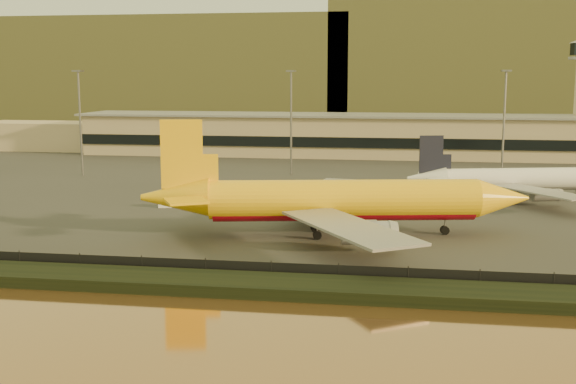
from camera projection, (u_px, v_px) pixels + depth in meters
The scene contains 11 objects.
ground at pixel (274, 255), 98.43m from camera, with size 900.00×900.00×0.00m, color black.
embankment at pixel (247, 285), 81.75m from camera, with size 320.00×7.00×1.40m, color black.
tarmac at pixel (337, 168), 191.05m from camera, with size 320.00×220.00×0.20m, color #2D2D2D.
perimeter_fence at pixel (255, 271), 85.55m from camera, with size 300.00×0.05×2.20m, color black.
terminal_building at pixel (299, 135), 222.13m from camera, with size 202.00×25.00×12.60m.
apron_light_masts at pixel (394, 113), 166.75m from camera, with size 152.20×12.20×25.40m.
distant_hills at pixel (340, 64), 428.22m from camera, with size 470.00×160.00×70.00m.
dhl_cargo_jet at pixel (337, 201), 108.94m from camera, with size 58.76×56.72×17.62m.
white_narrowbody_jet at pixel (516, 180), 142.01m from camera, with size 43.54×41.69×12.64m.
gse_vehicle_yellow at pixel (429, 211), 125.35m from camera, with size 3.40×1.53×1.53m, color yellow.
gse_vehicle_white at pixel (168, 203), 133.17m from camera, with size 3.43×1.54×1.54m, color white.
Camera 1 is at (16.97, -94.34, 24.07)m, focal length 45.00 mm.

